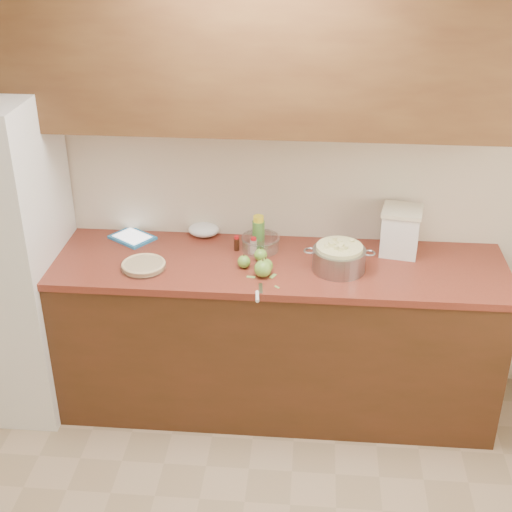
# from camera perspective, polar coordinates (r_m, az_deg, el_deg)

# --- Properties ---
(room_shell) EXTENTS (3.60, 3.60, 3.60)m
(room_shell) POSITION_cam_1_polar(r_m,az_deg,el_deg) (2.35, -2.82, -9.20)
(room_shell) COLOR tan
(room_shell) RESTS_ON ground
(counter_run) EXTENTS (2.64, 0.68, 0.92)m
(counter_run) POSITION_cam_1_polar(r_m,az_deg,el_deg) (4.03, 0.16, -6.22)
(counter_run) COLOR #4B2615
(counter_run) RESTS_ON ground
(upper_cabinets) EXTENTS (2.60, 0.34, 0.70)m
(upper_cabinets) POSITION_cam_1_polar(r_m,az_deg,el_deg) (3.58, 0.41, 15.44)
(upper_cabinets) COLOR brown
(upper_cabinets) RESTS_ON room_shell
(pie) EXTENTS (0.24, 0.24, 0.04)m
(pie) POSITION_cam_1_polar(r_m,az_deg,el_deg) (3.76, -8.98, -0.76)
(pie) COLOR silver
(pie) RESTS_ON counter_run
(colander) EXTENTS (0.37, 0.28, 0.14)m
(colander) POSITION_cam_1_polar(r_m,az_deg,el_deg) (3.71, 6.65, -0.17)
(colander) COLOR gray
(colander) RESTS_ON counter_run
(flour_canister) EXTENTS (0.24, 0.24, 0.26)m
(flour_canister) POSITION_cam_1_polar(r_m,az_deg,el_deg) (3.91, 11.49, 2.01)
(flour_canister) COLOR white
(flour_canister) RESTS_ON counter_run
(tablet) EXTENTS (0.29, 0.27, 0.02)m
(tablet) POSITION_cam_1_polar(r_m,az_deg,el_deg) (4.10, -9.87, 1.47)
(tablet) COLOR #2881C3
(tablet) RESTS_ON counter_run
(paring_knife) EXTENTS (0.04, 0.19, 0.02)m
(paring_knife) POSITION_cam_1_polar(r_m,az_deg,el_deg) (3.48, 0.14, -3.16)
(paring_knife) COLOR gray
(paring_knife) RESTS_ON counter_run
(lemon_bottle) EXTENTS (0.07, 0.07, 0.18)m
(lemon_bottle) POSITION_cam_1_polar(r_m,az_deg,el_deg) (3.92, 0.20, 1.93)
(lemon_bottle) COLOR #4C8C38
(lemon_bottle) RESTS_ON counter_run
(cinnamon_shaker) EXTENTS (0.04, 0.04, 0.09)m
(cinnamon_shaker) POSITION_cam_1_polar(r_m,az_deg,el_deg) (3.88, -0.20, 0.88)
(cinnamon_shaker) COLOR beige
(cinnamon_shaker) RESTS_ON counter_run
(vanilla_bottle) EXTENTS (0.03, 0.03, 0.09)m
(vanilla_bottle) POSITION_cam_1_polar(r_m,az_deg,el_deg) (3.90, -1.56, 1.01)
(vanilla_bottle) COLOR black
(vanilla_bottle) RESTS_ON counter_run
(mixing_bowl) EXTENTS (0.21, 0.21, 0.08)m
(mixing_bowl) POSITION_cam_1_polar(r_m,az_deg,el_deg) (3.90, 0.36, 1.08)
(mixing_bowl) COLOR silver
(mixing_bowl) RESTS_ON counter_run
(paper_towel) EXTENTS (0.22, 0.21, 0.07)m
(paper_towel) POSITION_cam_1_polar(r_m,az_deg,el_deg) (4.07, -4.20, 2.11)
(paper_towel) COLOR white
(paper_towel) RESTS_ON counter_run
(apple_left) EXTENTS (0.07, 0.07, 0.08)m
(apple_left) POSITION_cam_1_polar(r_m,az_deg,el_deg) (3.72, -0.97, -0.46)
(apple_left) COLOR #6EA537
(apple_left) RESTS_ON counter_run
(apple_center) EXTENTS (0.07, 0.07, 0.08)m
(apple_center) POSITION_cam_1_polar(r_m,az_deg,el_deg) (3.79, 0.37, 0.08)
(apple_center) COLOR #6EA537
(apple_center) RESTS_ON counter_run
(apple_front) EXTENTS (0.09, 0.09, 0.10)m
(apple_front) POSITION_cam_1_polar(r_m,az_deg,el_deg) (3.63, 0.55, -1.02)
(apple_front) COLOR #6EA537
(apple_front) RESTS_ON counter_run
(apple_extra) EXTENTS (0.08, 0.08, 0.09)m
(apple_extra) POSITION_cam_1_polar(r_m,az_deg,el_deg) (3.67, 0.78, -0.80)
(apple_extra) COLOR #6EA537
(apple_extra) RESTS_ON counter_run
(peel_a) EXTENTS (0.03, 0.03, 0.00)m
(peel_a) POSITION_cam_1_polar(r_m,az_deg,el_deg) (3.56, 1.68, -2.50)
(peel_a) COLOR #89AD54
(peel_a) RESTS_ON counter_run
(peel_b) EXTENTS (0.05, 0.02, 0.00)m
(peel_b) POSITION_cam_1_polar(r_m,az_deg,el_deg) (3.65, -0.41, -1.69)
(peel_b) COLOR #89AD54
(peel_b) RESTS_ON counter_run
(peel_c) EXTENTS (0.04, 0.05, 0.00)m
(peel_c) POSITION_cam_1_polar(r_m,az_deg,el_deg) (3.65, 1.37, -1.62)
(peel_c) COLOR #89AD54
(peel_c) RESTS_ON counter_run
(peel_d) EXTENTS (0.03, 0.03, 0.00)m
(peel_d) POSITION_cam_1_polar(r_m,az_deg,el_deg) (3.72, 0.55, -1.08)
(peel_d) COLOR #89AD54
(peel_d) RESTS_ON counter_run
(peel_e) EXTENTS (0.05, 0.04, 0.00)m
(peel_e) POSITION_cam_1_polar(r_m,az_deg,el_deg) (3.73, 0.31, -1.00)
(peel_e) COLOR #89AD54
(peel_e) RESTS_ON counter_run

